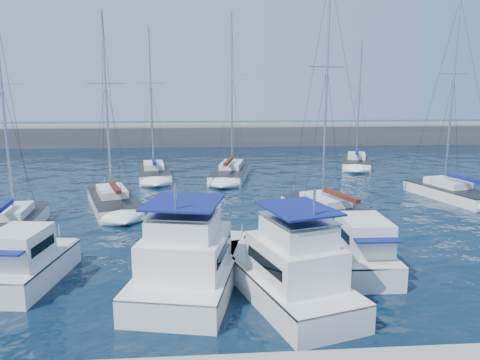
{
  "coord_description": "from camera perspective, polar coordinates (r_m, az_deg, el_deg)",
  "views": [
    {
      "loc": [
        -2.79,
        -23.56,
        9.0
      ],
      "look_at": [
        -0.41,
        6.88,
        3.0
      ],
      "focal_mm": 35.0,
      "sensor_mm": 36.0,
      "label": 1
    }
  ],
  "objects": [
    {
      "name": "sailboat_back_a",
      "position": [
        48.4,
        -10.45,
        0.85
      ],
      "size": [
        4.19,
        8.62,
        15.26
      ],
      "rotation": [
        0.0,
        0.0,
        0.14
      ],
      "color": "white",
      "rests_on": "ground"
    },
    {
      "name": "sailboat_back_c",
      "position": [
        56.16,
        13.98,
        2.11
      ],
      "size": [
        5.34,
        8.55,
        14.68
      ],
      "rotation": [
        0.0,
        0.0,
        -0.31
      ],
      "color": "white",
      "rests_on": "ground"
    },
    {
      "name": "motor_yacht_port_outer",
      "position": [
        24.12,
        -24.45,
        -9.43
      ],
      "size": [
        3.25,
        6.11,
        3.2
      ],
      "rotation": [
        0.0,
        0.0,
        -0.13
      ],
      "color": "white",
      "rests_on": "ground"
    },
    {
      "name": "breakwater",
      "position": [
        76.02,
        -2.36,
        5.11
      ],
      "size": [
        160.0,
        6.0,
        4.45
      ],
      "color": "#424244",
      "rests_on": "ground"
    },
    {
      "name": "ground",
      "position": [
        25.37,
        2.16,
        -9.67
      ],
      "size": [
        220.0,
        220.0,
        0.0
      ],
      "primitive_type": "plane",
      "color": "black",
      "rests_on": "ground"
    },
    {
      "name": "sailboat_mid_d",
      "position": [
        33.49,
        10.72,
        -3.71
      ],
      "size": [
        5.65,
        9.09,
        16.77
      ],
      "rotation": [
        0.0,
        0.0,
        0.32
      ],
      "color": "white",
      "rests_on": "ground"
    },
    {
      "name": "motor_yacht_stbd_outer",
      "position": [
        24.52,
        14.37,
        -8.42
      ],
      "size": [
        2.68,
        6.51,
        3.2
      ],
      "rotation": [
        0.0,
        0.0,
        -0.02
      ],
      "color": "white",
      "rests_on": "ground"
    },
    {
      "name": "sailboat_mid_b",
      "position": [
        36.85,
        -15.2,
        -2.58
      ],
      "size": [
        5.59,
        9.1,
        14.97
      ],
      "rotation": [
        0.0,
        0.0,
        0.32
      ],
      "color": "white",
      "rests_on": "ground"
    },
    {
      "name": "motor_yacht_port_inner",
      "position": [
        21.74,
        -6.11,
        -10.15
      ],
      "size": [
        5.83,
        9.73,
        4.69
      ],
      "rotation": [
        0.0,
        0.0,
        -0.21
      ],
      "color": "white",
      "rests_on": "ground"
    },
    {
      "name": "sailboat_mid_e",
      "position": [
        42.47,
        24.31,
        -1.37
      ],
      "size": [
        5.06,
        8.65,
        16.31
      ],
      "rotation": [
        0.0,
        0.0,
        0.26
      ],
      "color": "white",
      "rests_on": "ground"
    },
    {
      "name": "sailboat_back_b",
      "position": [
        47.82,
        -1.13,
        0.91
      ],
      "size": [
        4.98,
        10.06,
        16.68
      ],
      "rotation": [
        0.0,
        0.0,
        -0.2
      ],
      "color": "white",
      "rests_on": "ground"
    },
    {
      "name": "motor_yacht_stbd_inner",
      "position": [
        20.69,
        5.75,
        -11.28
      ],
      "size": [
        5.78,
        9.37,
        4.69
      ],
      "rotation": [
        0.0,
        0.0,
        0.3
      ],
      "color": "white",
      "rests_on": "ground"
    },
    {
      "name": "sailboat_mid_a",
      "position": [
        33.14,
        -26.14,
        -4.85
      ],
      "size": [
        3.74,
        7.88,
        14.84
      ],
      "rotation": [
        0.0,
        0.0,
        0.09
      ],
      "color": "white",
      "rests_on": "ground"
    }
  ]
}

